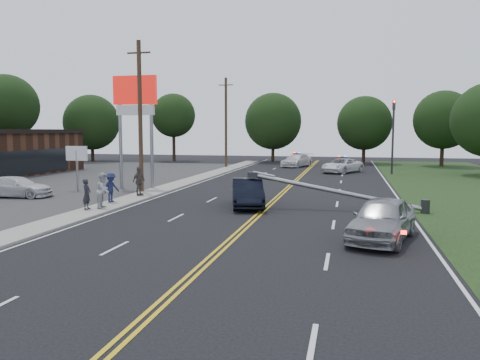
% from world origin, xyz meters
% --- Properties ---
extents(ground, '(120.00, 120.00, 0.00)m').
position_xyz_m(ground, '(0.00, 0.00, 0.00)').
color(ground, black).
rests_on(ground, ground).
extents(sidewalk, '(1.80, 70.00, 0.12)m').
position_xyz_m(sidewalk, '(-8.40, 10.00, 0.06)').
color(sidewalk, gray).
rests_on(sidewalk, ground).
extents(centerline_yellow, '(0.36, 80.00, 0.00)m').
position_xyz_m(centerline_yellow, '(0.00, 10.00, 0.01)').
color(centerline_yellow, gold).
rests_on(centerline_yellow, ground).
extents(pylon_sign, '(3.20, 0.35, 8.00)m').
position_xyz_m(pylon_sign, '(-10.50, 14.00, 6.00)').
color(pylon_sign, gray).
rests_on(pylon_sign, ground).
extents(small_sign, '(1.60, 0.14, 3.10)m').
position_xyz_m(small_sign, '(-14.00, 12.00, 2.33)').
color(small_sign, gray).
rests_on(small_sign, ground).
extents(traffic_signal, '(0.28, 0.41, 7.05)m').
position_xyz_m(traffic_signal, '(8.30, 30.00, 4.21)').
color(traffic_signal, '#2D2D30').
rests_on(traffic_signal, ground).
extents(fallen_streetlight, '(9.36, 0.44, 1.91)m').
position_xyz_m(fallen_streetlight, '(4.19, 8.00, 0.92)').
color(fallen_streetlight, '#2D2D30').
rests_on(fallen_streetlight, ground).
extents(utility_pole_mid, '(1.60, 0.28, 10.00)m').
position_xyz_m(utility_pole_mid, '(-9.20, 12.00, 5.08)').
color(utility_pole_mid, '#382619').
rests_on(utility_pole_mid, ground).
extents(utility_pole_far, '(1.60, 0.28, 10.00)m').
position_xyz_m(utility_pole_far, '(-9.20, 34.00, 5.08)').
color(utility_pole_far, '#382619').
rests_on(utility_pole_far, ground).
extents(tree_3, '(7.45, 7.45, 10.82)m').
position_xyz_m(tree_3, '(-35.53, 31.55, 7.09)').
color(tree_3, black).
rests_on(tree_3, ground).
extents(tree_4, '(7.45, 7.45, 9.02)m').
position_xyz_m(tree_4, '(-29.88, 40.78, 5.29)').
color(tree_4, black).
rests_on(tree_4, ground).
extents(tree_5, '(5.97, 5.97, 9.24)m').
position_xyz_m(tree_5, '(-19.33, 44.07, 6.25)').
color(tree_5, black).
rests_on(tree_5, ground).
extents(tree_6, '(7.52, 7.52, 9.18)m').
position_xyz_m(tree_6, '(-5.70, 45.29, 5.41)').
color(tree_6, black).
rests_on(tree_6, ground).
extents(tree_7, '(6.84, 6.84, 8.55)m').
position_xyz_m(tree_7, '(6.07, 45.02, 5.12)').
color(tree_7, black).
rests_on(tree_7, ground).
extents(tree_8, '(6.80, 6.80, 8.82)m').
position_xyz_m(tree_8, '(14.88, 42.00, 5.42)').
color(tree_8, black).
rests_on(tree_8, ground).
extents(crashed_sedan, '(2.77, 4.92, 1.53)m').
position_xyz_m(crashed_sedan, '(-1.07, 8.00, 0.77)').
color(crashed_sedan, black).
rests_on(crashed_sedan, ground).
extents(waiting_sedan, '(3.18, 5.15, 1.64)m').
position_xyz_m(waiting_sedan, '(5.58, 1.42, 0.82)').
color(waiting_sedan, gray).
rests_on(waiting_sedan, ground).
extents(parked_car, '(4.65, 2.33, 1.30)m').
position_xyz_m(parked_car, '(-15.97, 8.34, 0.65)').
color(parked_car, silver).
rests_on(parked_car, ground).
extents(emergency_a, '(4.52, 5.58, 1.41)m').
position_xyz_m(emergency_a, '(3.62, 30.63, 0.71)').
color(emergency_a, white).
rests_on(emergency_a, ground).
extents(emergency_b, '(3.73, 5.56, 1.50)m').
position_xyz_m(emergency_b, '(-1.63, 37.39, 0.75)').
color(emergency_b, silver).
rests_on(emergency_b, ground).
extents(bystander_a, '(0.43, 0.61, 1.57)m').
position_xyz_m(bystander_a, '(-8.79, 4.60, 0.90)').
color(bystander_a, '#212228').
rests_on(bystander_a, sidewalk).
extents(bystander_b, '(0.82, 0.99, 1.84)m').
position_xyz_m(bystander_b, '(-8.20, 5.25, 1.04)').
color(bystander_b, '#B6B6BB').
rests_on(bystander_b, sidewalk).
extents(bystander_c, '(0.93, 1.22, 1.67)m').
position_xyz_m(bystander_c, '(-8.77, 7.10, 0.95)').
color(bystander_c, '#1C2246').
rests_on(bystander_c, sidewalk).
extents(bystander_d, '(0.69, 1.14, 1.82)m').
position_xyz_m(bystander_d, '(-8.45, 10.03, 1.03)').
color(bystander_d, '#554B44').
rests_on(bystander_d, sidewalk).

